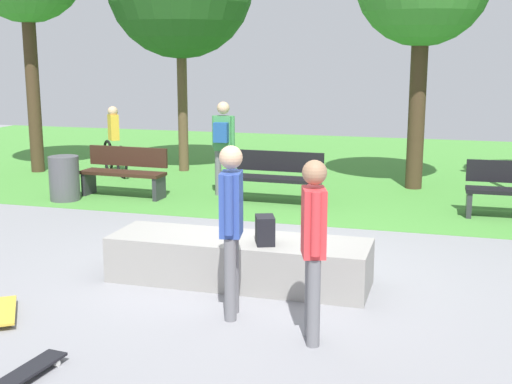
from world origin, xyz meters
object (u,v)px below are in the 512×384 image
(backpack_on_ledge, at_px, (265,230))
(park_bench_far_right, at_px, (277,176))
(skater_watching, at_px, (231,218))
(skateboard_spare, at_px, (27,372))
(skater_performing_trick, at_px, (313,237))
(park_bench_by_oak, at_px, (125,171))
(trash_bin, at_px, (64,178))
(pedestrian_with_backpack, at_px, (223,140))
(cyclist_on_bicycle, at_px, (114,145))
(skateboard_by_ledge, at_px, (5,311))
(concrete_ledge, at_px, (239,260))

(backpack_on_ledge, bearing_deg, park_bench_far_right, 171.40)
(skater_watching, relative_size, skateboard_spare, 2.14)
(skater_performing_trick, bearing_deg, park_bench_by_oak, 130.54)
(trash_bin, bearing_deg, pedestrian_with_backpack, 23.87)
(skateboard_spare, xyz_separation_m, park_bench_by_oak, (-2.53, 6.80, 0.42))
(skater_performing_trick, xyz_separation_m, pedestrian_with_backpack, (-2.88, 5.96, 0.06))
(cyclist_on_bicycle, bearing_deg, trash_bin, -81.15)
(skateboard_by_ledge, xyz_separation_m, trash_bin, (-2.42, 5.08, 0.34))
(backpack_on_ledge, distance_m, skateboard_by_ledge, 2.84)
(park_bench_by_oak, bearing_deg, skater_performing_trick, -49.46)
(skateboard_spare, xyz_separation_m, trash_bin, (-3.43, 6.18, 0.34))
(backpack_on_ledge, distance_m, park_bench_by_oak, 5.68)
(backpack_on_ledge, distance_m, skater_watching, 0.94)
(trash_bin, bearing_deg, skateboard_spare, -61.00)
(skateboard_spare, bearing_deg, skater_performing_trick, 33.58)
(skater_performing_trick, distance_m, pedestrian_with_backpack, 6.62)
(park_bench_far_right, height_order, trash_bin, park_bench_far_right)
(backpack_on_ledge, height_order, skater_performing_trick, skater_performing_trick)
(skateboard_spare, bearing_deg, skateboard_by_ledge, 132.47)
(backpack_on_ledge, xyz_separation_m, park_bench_by_oak, (-3.84, 4.18, -0.21))
(skater_watching, height_order, skateboard_spare, skater_watching)
(pedestrian_with_backpack, bearing_deg, skater_performing_trick, -64.21)
(park_bench_by_oak, xyz_separation_m, trash_bin, (-0.89, -0.62, -0.08))
(skateboard_spare, bearing_deg, park_bench_by_oak, 110.44)
(trash_bin, height_order, pedestrian_with_backpack, pedestrian_with_backpack)
(skateboard_by_ledge, bearing_deg, pedestrian_with_backpack, 87.99)
(skater_performing_trick, distance_m, park_bench_by_oak, 7.14)
(skateboard_by_ledge, xyz_separation_m, park_bench_far_right, (1.34, 5.91, 0.42))
(skateboard_by_ledge, bearing_deg, concrete_ledge, 40.48)
(skater_performing_trick, relative_size, skateboard_spare, 2.08)
(park_bench_by_oak, bearing_deg, concrete_ledge, -49.13)
(park_bench_far_right, bearing_deg, trash_bin, -167.56)
(skateboard_spare, height_order, park_bench_far_right, park_bench_far_right)
(trash_bin, bearing_deg, cyclist_on_bicycle, 98.85)
(skateboard_by_ledge, relative_size, park_bench_far_right, 0.48)
(concrete_ledge, bearing_deg, skater_watching, -76.49)
(backpack_on_ledge, bearing_deg, pedestrian_with_backpack, -177.18)
(park_bench_by_oak, height_order, cyclist_on_bicycle, cyclist_on_bicycle)
(trash_bin, xyz_separation_m, pedestrian_with_backpack, (2.64, 1.17, 0.65))
(park_bench_by_oak, distance_m, park_bench_far_right, 2.88)
(skateboard_by_ledge, distance_m, skateboard_spare, 1.49)
(skater_watching, bearing_deg, park_bench_far_right, 99.30)
(skater_watching, distance_m, pedestrian_with_backpack, 5.93)
(skater_watching, xyz_separation_m, park_bench_far_right, (-0.86, 5.25, -0.55))
(park_bench_far_right, bearing_deg, concrete_ledge, -81.73)
(skateboard_spare, relative_size, cyclist_on_bicycle, 0.54)
(skater_performing_trick, distance_m, trash_bin, 7.34)
(park_bench_far_right, relative_size, pedestrian_with_backpack, 0.92)
(backpack_on_ledge, bearing_deg, park_bench_by_oak, -158.45)
(skateboard_by_ledge, height_order, park_bench_far_right, park_bench_far_right)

